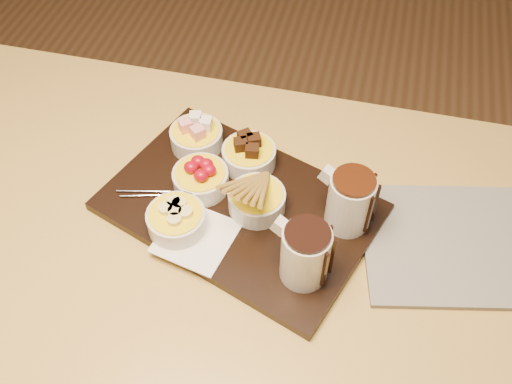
% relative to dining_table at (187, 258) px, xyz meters
% --- Properties ---
extents(dining_table, '(1.20, 0.80, 0.75)m').
position_rel_dining_table_xyz_m(dining_table, '(0.00, 0.00, 0.00)').
color(dining_table, gold).
rests_on(dining_table, ground).
extents(serving_board, '(0.53, 0.44, 0.02)m').
position_rel_dining_table_xyz_m(serving_board, '(0.09, 0.06, 0.11)').
color(serving_board, black).
rests_on(serving_board, dining_table).
extents(napkin, '(0.14, 0.14, 0.00)m').
position_rel_dining_table_xyz_m(napkin, '(0.04, -0.03, 0.12)').
color(napkin, white).
rests_on(napkin, serving_board).
extents(bowl_marshmallows, '(0.10, 0.10, 0.04)m').
position_rel_dining_table_xyz_m(bowl_marshmallows, '(-0.03, 0.18, 0.14)').
color(bowl_marshmallows, beige).
rests_on(bowl_marshmallows, serving_board).
extents(bowl_cake, '(0.10, 0.10, 0.04)m').
position_rel_dining_table_xyz_m(bowl_cake, '(0.08, 0.16, 0.14)').
color(bowl_cake, beige).
rests_on(bowl_cake, serving_board).
extents(bowl_strawberries, '(0.10, 0.10, 0.04)m').
position_rel_dining_table_xyz_m(bowl_strawberries, '(0.01, 0.08, 0.14)').
color(bowl_strawberries, beige).
rests_on(bowl_strawberries, serving_board).
extents(bowl_biscotti, '(0.10, 0.10, 0.04)m').
position_rel_dining_table_xyz_m(bowl_biscotti, '(0.12, 0.06, 0.14)').
color(bowl_biscotti, beige).
rests_on(bowl_biscotti, serving_board).
extents(bowl_bananas, '(0.10, 0.10, 0.04)m').
position_rel_dining_table_xyz_m(bowl_bananas, '(-0.00, -0.01, 0.14)').
color(bowl_bananas, beige).
rests_on(bowl_bananas, serving_board).
extents(pitcher_dark_chocolate, '(0.10, 0.10, 0.11)m').
position_rel_dining_table_xyz_m(pitcher_dark_chocolate, '(0.23, -0.05, 0.17)').
color(pitcher_dark_chocolate, silver).
rests_on(pitcher_dark_chocolate, serving_board).
extents(pitcher_milk_chocolate, '(0.10, 0.10, 0.11)m').
position_rel_dining_table_xyz_m(pitcher_milk_chocolate, '(0.28, 0.07, 0.17)').
color(pitcher_milk_chocolate, silver).
rests_on(pitcher_milk_chocolate, serving_board).
extents(fondue_skewers, '(0.08, 0.26, 0.01)m').
position_rel_dining_table_xyz_m(fondue_skewers, '(-0.01, 0.06, 0.12)').
color(fondue_skewers, silver).
rests_on(fondue_skewers, serving_board).
extents(newspaper, '(0.35, 0.31, 0.01)m').
position_rel_dining_table_xyz_m(newspaper, '(0.46, 0.07, 0.10)').
color(newspaper, beige).
rests_on(newspaper, dining_table).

